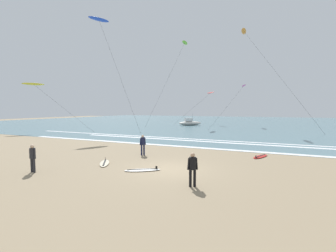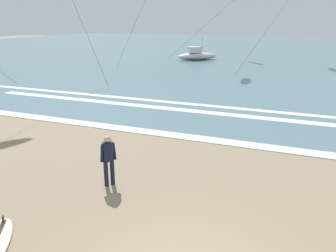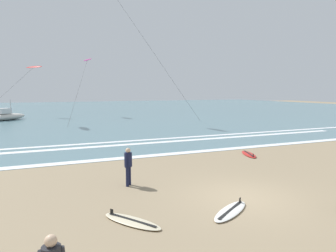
{
  "view_description": "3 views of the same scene",
  "coord_description": "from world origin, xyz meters",
  "px_view_note": "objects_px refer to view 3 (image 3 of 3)",
  "views": [
    {
      "loc": [
        5.62,
        -12.56,
        3.62
      ],
      "look_at": [
        -2.1,
        4.55,
        2.23
      ],
      "focal_mm": 24.92,
      "sensor_mm": 36.0,
      "label": 1
    },
    {
      "loc": [
        1.62,
        -5.11,
        4.9
      ],
      "look_at": [
        -2.87,
        6.09,
        1.1
      ],
      "focal_mm": 36.56,
      "sensor_mm": 36.0,
      "label": 2
    },
    {
      "loc": [
        -6.82,
        -8.98,
        3.98
      ],
      "look_at": [
        -0.59,
        5.95,
        2.05
      ],
      "focal_mm": 32.64,
      "sensor_mm": 36.0,
      "label": 3
    }
  ],
  "objects_px": {
    "surfboard_near_water": "(132,221)",
    "surfboard_foreground_flat": "(249,154)",
    "kite_red_low_near": "(34,67)",
    "surfboard_right_spare": "(231,211)",
    "kite_magenta_mid_center": "(87,60)",
    "surfer_left_far": "(128,163)",
    "offshore_boat": "(7,116)"
  },
  "relations": [
    {
      "from": "kite_magenta_mid_center",
      "to": "offshore_boat",
      "type": "relative_size",
      "value": 2.85
    },
    {
      "from": "surfboard_foreground_flat",
      "to": "kite_red_low_near",
      "type": "height_order",
      "value": "kite_red_low_near"
    },
    {
      "from": "surfboard_foreground_flat",
      "to": "kite_red_low_near",
      "type": "xyz_separation_m",
      "value": [
        -12.35,
        33.93,
        7.19
      ]
    },
    {
      "from": "kite_red_low_near",
      "to": "kite_magenta_mid_center",
      "type": "distance_m",
      "value": 7.7
    },
    {
      "from": "kite_magenta_mid_center",
      "to": "surfboard_near_water",
      "type": "bearing_deg",
      "value": -96.39
    },
    {
      "from": "surfer_left_far",
      "to": "surfboard_foreground_flat",
      "type": "distance_m",
      "value": 9.0
    },
    {
      "from": "surfboard_foreground_flat",
      "to": "kite_red_low_near",
      "type": "relative_size",
      "value": 0.26
    },
    {
      "from": "surfboard_near_water",
      "to": "surfboard_foreground_flat",
      "type": "relative_size",
      "value": 0.95
    },
    {
      "from": "surfboard_right_spare",
      "to": "kite_magenta_mid_center",
      "type": "distance_m",
      "value": 39.99
    },
    {
      "from": "surfboard_near_water",
      "to": "kite_magenta_mid_center",
      "type": "bearing_deg",
      "value": 83.61
    },
    {
      "from": "surfboard_near_water",
      "to": "offshore_boat",
      "type": "height_order",
      "value": "offshore_boat"
    },
    {
      "from": "surfboard_right_spare",
      "to": "offshore_boat",
      "type": "bearing_deg",
      "value": 104.8
    },
    {
      "from": "surfboard_near_water",
      "to": "surfboard_right_spare",
      "type": "height_order",
      "value": "same"
    },
    {
      "from": "surfboard_right_spare",
      "to": "surfboard_near_water",
      "type": "bearing_deg",
      "value": 171.36
    },
    {
      "from": "surfboard_near_water",
      "to": "surfboard_foreground_flat",
      "type": "height_order",
      "value": "same"
    },
    {
      "from": "surfer_left_far",
      "to": "surfboard_foreground_flat",
      "type": "relative_size",
      "value": 0.73
    },
    {
      "from": "surfboard_right_spare",
      "to": "kite_red_low_near",
      "type": "distance_m",
      "value": 42.05
    },
    {
      "from": "surfboard_foreground_flat",
      "to": "offshore_boat",
      "type": "distance_m",
      "value": 33.81
    },
    {
      "from": "surfboard_near_water",
      "to": "kite_magenta_mid_center",
      "type": "height_order",
      "value": "kite_magenta_mid_center"
    },
    {
      "from": "surfboard_near_water",
      "to": "offshore_boat",
      "type": "relative_size",
      "value": 0.41
    },
    {
      "from": "surfboard_near_water",
      "to": "surfboard_right_spare",
      "type": "xyz_separation_m",
      "value": [
        3.19,
        -0.48,
        0.0
      ]
    },
    {
      "from": "kite_red_low_near",
      "to": "kite_magenta_mid_center",
      "type": "relative_size",
      "value": 0.59
    },
    {
      "from": "surfboard_foreground_flat",
      "to": "surfboard_near_water",
      "type": "bearing_deg",
      "value": -144.84
    },
    {
      "from": "surfboard_foreground_flat",
      "to": "offshore_boat",
      "type": "bearing_deg",
      "value": 117.95
    },
    {
      "from": "surfboard_near_water",
      "to": "kite_red_low_near",
      "type": "xyz_separation_m",
      "value": [
        -3.06,
        40.48,
        7.19
      ]
    },
    {
      "from": "surfboard_near_water",
      "to": "surfboard_foreground_flat",
      "type": "bearing_deg",
      "value": 35.16
    },
    {
      "from": "surfboard_right_spare",
      "to": "offshore_boat",
      "type": "xyz_separation_m",
      "value": [
        -9.74,
        36.89,
        0.51
      ]
    },
    {
      "from": "surfboard_near_water",
      "to": "kite_magenta_mid_center",
      "type": "xyz_separation_m",
      "value": [
        4.33,
        38.61,
        8.3
      ]
    },
    {
      "from": "surfer_left_far",
      "to": "surfboard_right_spare",
      "type": "relative_size",
      "value": 0.77
    },
    {
      "from": "surfer_left_far",
      "to": "offshore_boat",
      "type": "xyz_separation_m",
      "value": [
        -7.41,
        32.88,
        -0.4
      ]
    },
    {
      "from": "surfboard_foreground_flat",
      "to": "offshore_boat",
      "type": "height_order",
      "value": "offshore_boat"
    },
    {
      "from": "surfboard_foreground_flat",
      "to": "surfboard_right_spare",
      "type": "distance_m",
      "value": 9.31
    }
  ]
}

